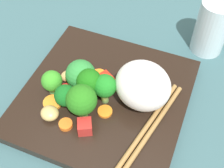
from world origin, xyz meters
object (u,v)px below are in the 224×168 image
(rice_mound, at_px, (143,86))
(broccoli_floret_4, at_px, (89,82))
(carrot_slice_5, at_px, (84,104))
(chopstick_pair, at_px, (146,132))
(drinking_glass, at_px, (212,27))
(square_plate, at_px, (105,98))

(rice_mound, distance_m, broccoli_floret_4, 0.08)
(carrot_slice_5, bearing_deg, chopstick_pair, -96.67)
(drinking_glass, bearing_deg, square_plate, 145.45)
(broccoli_floret_4, height_order, drinking_glass, drinking_glass)
(carrot_slice_5, bearing_deg, drinking_glass, -34.63)
(square_plate, relative_size, chopstick_pair, 1.30)
(square_plate, bearing_deg, chopstick_pair, -116.57)
(broccoli_floret_4, relative_size, chopstick_pair, 0.29)
(rice_mound, bearing_deg, square_plate, 100.85)
(square_plate, height_order, carrot_slice_5, carrot_slice_5)
(rice_mound, distance_m, drinking_glass, 0.20)
(square_plate, height_order, rice_mound, rice_mound)
(carrot_slice_5, height_order, drinking_glass, drinking_glass)
(carrot_slice_5, bearing_deg, broccoli_floret_4, -7.32)
(broccoli_floret_4, relative_size, carrot_slice_5, 2.89)
(square_plate, bearing_deg, rice_mound, -79.15)
(rice_mound, xyz_separation_m, broccoli_floret_4, (-0.02, 0.08, -0.00))
(chopstick_pair, bearing_deg, square_plate, 75.07)
(broccoli_floret_4, bearing_deg, square_plate, -56.76)
(carrot_slice_5, height_order, chopstick_pair, chopstick_pair)
(rice_mound, xyz_separation_m, carrot_slice_5, (-0.04, 0.08, -0.04))
(rice_mound, height_order, carrot_slice_5, rice_mound)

